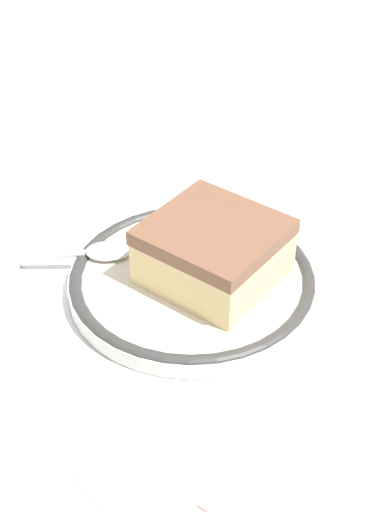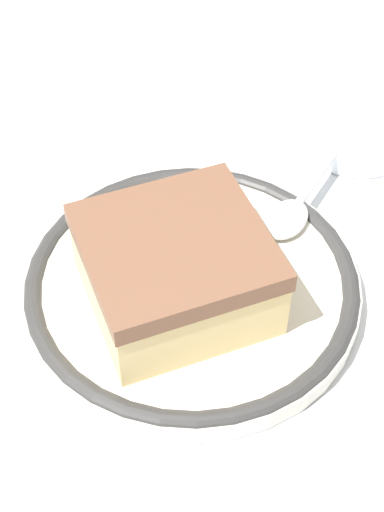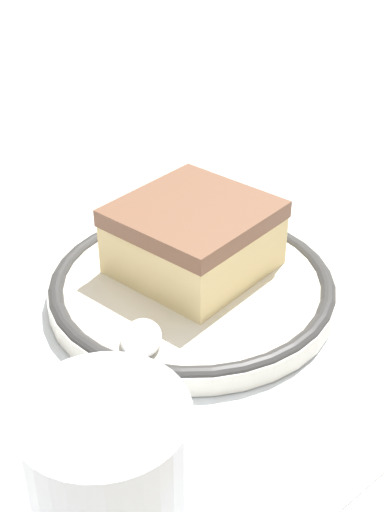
# 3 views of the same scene
# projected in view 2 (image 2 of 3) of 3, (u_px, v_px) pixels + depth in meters

# --- Properties ---
(ground_plane) EXTENTS (2.40, 2.40, 0.00)m
(ground_plane) POSITION_uv_depth(u_px,v_px,m) (235.00, 265.00, 0.46)
(ground_plane) COLOR #B7B2A8
(placemat) EXTENTS (0.45, 0.32, 0.00)m
(placemat) POSITION_uv_depth(u_px,v_px,m) (235.00, 264.00, 0.46)
(placemat) COLOR silver
(placemat) RESTS_ON ground_plane
(plate) EXTENTS (0.20, 0.20, 0.02)m
(plate) POSITION_uv_depth(u_px,v_px,m) (192.00, 285.00, 0.44)
(plate) COLOR silver
(plate) RESTS_ON placemat
(cake_slice) EXTENTS (0.11, 0.11, 0.05)m
(cake_slice) POSITION_uv_depth(u_px,v_px,m) (176.00, 269.00, 0.40)
(cake_slice) COLOR beige
(cake_slice) RESTS_ON plate
(spoon) EXTENTS (0.11, 0.11, 0.01)m
(spoon) POSITION_uv_depth(u_px,v_px,m) (300.00, 200.00, 0.47)
(spoon) COLOR silver
(spoon) RESTS_ON plate
(cup) EXTENTS (0.08, 0.08, 0.07)m
(cup) POSITION_uv_depth(u_px,v_px,m) (362.00, 108.00, 0.51)
(cup) COLOR silver
(cup) RESTS_ON placemat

